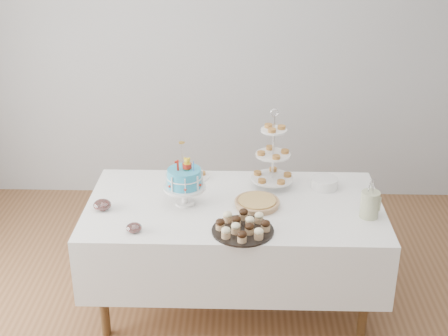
{
  "coord_description": "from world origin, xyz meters",
  "views": [
    {
      "loc": [
        0.04,
        -3.29,
        2.66
      ],
      "look_at": [
        -0.07,
        0.3,
        1.03
      ],
      "focal_mm": 50.0,
      "sensor_mm": 36.0,
      "label": 1
    }
  ],
  "objects_px": {
    "birthday_cake": "(185,188)",
    "jam_bowl_b": "(102,205)",
    "plate_stack": "(324,183)",
    "utensil_pitcher": "(370,204)",
    "pie": "(257,203)",
    "jam_bowl_a": "(134,228)",
    "tiered_stand": "(273,155)",
    "cupcake_tray": "(243,225)",
    "table": "(234,234)",
    "pastry_plate": "(194,175)"
  },
  "relations": [
    {
      "from": "pie",
      "to": "tiered_stand",
      "type": "bearing_deg",
      "value": 69.86
    },
    {
      "from": "tiered_stand",
      "to": "pie",
      "type": "bearing_deg",
      "value": -110.14
    },
    {
      "from": "tiered_stand",
      "to": "jam_bowl_b",
      "type": "height_order",
      "value": "tiered_stand"
    },
    {
      "from": "pie",
      "to": "utensil_pitcher",
      "type": "bearing_deg",
      "value": -9.73
    },
    {
      "from": "pie",
      "to": "jam_bowl_b",
      "type": "height_order",
      "value": "jam_bowl_b"
    },
    {
      "from": "tiered_stand",
      "to": "plate_stack",
      "type": "xyz_separation_m",
      "value": [
        0.36,
        -0.01,
        -0.2
      ]
    },
    {
      "from": "birthday_cake",
      "to": "jam_bowl_b",
      "type": "distance_m",
      "value": 0.53
    },
    {
      "from": "jam_bowl_a",
      "to": "utensil_pitcher",
      "type": "relative_size",
      "value": 0.36
    },
    {
      "from": "table",
      "to": "cupcake_tray",
      "type": "xyz_separation_m",
      "value": [
        0.05,
        -0.35,
        0.27
      ]
    },
    {
      "from": "utensil_pitcher",
      "to": "jam_bowl_a",
      "type": "bearing_deg",
      "value": -152.26
    },
    {
      "from": "birthday_cake",
      "to": "tiered_stand",
      "type": "height_order",
      "value": "tiered_stand"
    },
    {
      "from": "table",
      "to": "pastry_plate",
      "type": "distance_m",
      "value": 0.55
    },
    {
      "from": "jam_bowl_b",
      "to": "utensil_pitcher",
      "type": "xyz_separation_m",
      "value": [
        1.68,
        -0.05,
        0.06
      ]
    },
    {
      "from": "table",
      "to": "pastry_plate",
      "type": "bearing_deg",
      "value": 126.29
    },
    {
      "from": "pie",
      "to": "tiered_stand",
      "type": "xyz_separation_m",
      "value": [
        0.11,
        0.29,
        0.21
      ]
    },
    {
      "from": "cupcake_tray",
      "to": "tiered_stand",
      "type": "relative_size",
      "value": 0.67
    },
    {
      "from": "plate_stack",
      "to": "jam_bowl_b",
      "type": "xyz_separation_m",
      "value": [
        -1.45,
        -0.36,
        -0.0
      ]
    },
    {
      "from": "plate_stack",
      "to": "jam_bowl_a",
      "type": "height_order",
      "value": "plate_stack"
    },
    {
      "from": "plate_stack",
      "to": "pastry_plate",
      "type": "relative_size",
      "value": 0.83
    },
    {
      "from": "utensil_pitcher",
      "to": "pie",
      "type": "bearing_deg",
      "value": -170.92
    },
    {
      "from": "pastry_plate",
      "to": "jam_bowl_a",
      "type": "height_order",
      "value": "jam_bowl_a"
    },
    {
      "from": "table",
      "to": "plate_stack",
      "type": "height_order",
      "value": "plate_stack"
    },
    {
      "from": "tiered_stand",
      "to": "pastry_plate",
      "type": "xyz_separation_m",
      "value": [
        -0.55,
        0.13,
        -0.22
      ]
    },
    {
      "from": "table",
      "to": "cupcake_tray",
      "type": "bearing_deg",
      "value": -81.15
    },
    {
      "from": "birthday_cake",
      "to": "jam_bowl_b",
      "type": "relative_size",
      "value": 3.67
    },
    {
      "from": "birthday_cake",
      "to": "tiered_stand",
      "type": "bearing_deg",
      "value": 18.34
    },
    {
      "from": "utensil_pitcher",
      "to": "table",
      "type": "bearing_deg",
      "value": -171.11
    },
    {
      "from": "birthday_cake",
      "to": "jam_bowl_a",
      "type": "relative_size",
      "value": 4.48
    },
    {
      "from": "jam_bowl_b",
      "to": "utensil_pitcher",
      "type": "bearing_deg",
      "value": -1.58
    },
    {
      "from": "birthday_cake",
      "to": "jam_bowl_a",
      "type": "distance_m",
      "value": 0.46
    },
    {
      "from": "jam_bowl_b",
      "to": "plate_stack",
      "type": "bearing_deg",
      "value": 13.78
    },
    {
      "from": "table",
      "to": "pie",
      "type": "xyz_separation_m",
      "value": [
        0.15,
        -0.03,
        0.25
      ]
    },
    {
      "from": "plate_stack",
      "to": "cupcake_tray",
      "type": "bearing_deg",
      "value": -132.42
    },
    {
      "from": "birthday_cake",
      "to": "jam_bowl_a",
      "type": "bearing_deg",
      "value": -134.24
    },
    {
      "from": "cupcake_tray",
      "to": "jam_bowl_b",
      "type": "distance_m",
      "value": 0.93
    },
    {
      "from": "pie",
      "to": "jam_bowl_b",
      "type": "bearing_deg",
      "value": -175.79
    },
    {
      "from": "tiered_stand",
      "to": "jam_bowl_a",
      "type": "height_order",
      "value": "tiered_stand"
    },
    {
      "from": "table",
      "to": "jam_bowl_b",
      "type": "relative_size",
      "value": 16.73
    },
    {
      "from": "plate_stack",
      "to": "utensil_pitcher",
      "type": "height_order",
      "value": "utensil_pitcher"
    },
    {
      "from": "plate_stack",
      "to": "jam_bowl_a",
      "type": "relative_size",
      "value": 1.97
    },
    {
      "from": "plate_stack",
      "to": "tiered_stand",
      "type": "bearing_deg",
      "value": 178.3
    },
    {
      "from": "pie",
      "to": "utensil_pitcher",
      "type": "height_order",
      "value": "utensil_pitcher"
    },
    {
      "from": "table",
      "to": "pastry_plate",
      "type": "xyz_separation_m",
      "value": [
        -0.29,
        0.4,
        0.24
      ]
    },
    {
      "from": "pie",
      "to": "jam_bowl_a",
      "type": "bearing_deg",
      "value": -155.04
    },
    {
      "from": "pie",
      "to": "jam_bowl_a",
      "type": "relative_size",
      "value": 3.12
    },
    {
      "from": "pie",
      "to": "pastry_plate",
      "type": "bearing_deg",
      "value": 135.81
    },
    {
      "from": "table",
      "to": "cupcake_tray",
      "type": "relative_size",
      "value": 5.13
    },
    {
      "from": "cupcake_tray",
      "to": "jam_bowl_a",
      "type": "bearing_deg",
      "value": -178.27
    },
    {
      "from": "pie",
      "to": "plate_stack",
      "type": "relative_size",
      "value": 1.58
    },
    {
      "from": "birthday_cake",
      "to": "cupcake_tray",
      "type": "distance_m",
      "value": 0.51
    }
  ]
}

